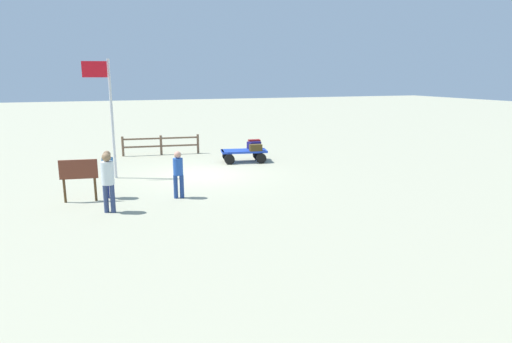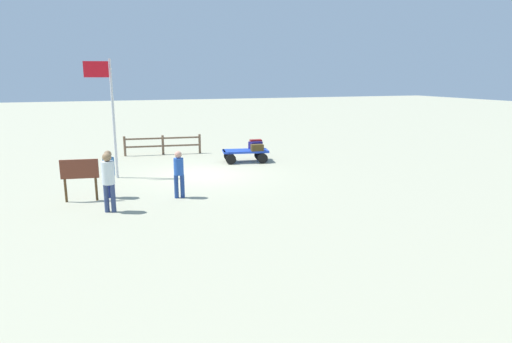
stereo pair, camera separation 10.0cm
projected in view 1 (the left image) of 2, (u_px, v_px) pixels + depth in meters
name	position (u px, v px, depth m)	size (l,w,h in m)	color
ground_plane	(203.00, 174.00, 18.08)	(120.00, 120.00, 0.00)	#A9A78A
luggage_cart	(243.00, 153.00, 20.60)	(2.25, 1.40, 0.57)	#1C3EBA
suitcase_dark	(254.00, 145.00, 20.98)	(0.65, 0.49, 0.33)	#1B1656
suitcase_grey	(254.00, 144.00, 21.20)	(0.58, 0.37, 0.40)	maroon
suitcase_navy	(256.00, 148.00, 20.34)	(0.60, 0.40, 0.30)	#463618
worker_lead	(178.00, 171.00, 14.39)	(0.35, 0.35, 1.57)	navy
worker_trailing	(108.00, 177.00, 12.80)	(0.47, 0.47, 1.80)	navy
worker_supervisor	(108.00, 171.00, 14.35)	(0.52, 0.52, 1.60)	navy
flagpole	(108.00, 107.00, 16.82)	(1.01, 0.25, 4.61)	silver
signboard	(79.00, 173.00, 13.95)	(1.17, 0.23, 1.38)	#4C3319
wooden_fence	(161.00, 144.00, 22.49)	(3.88, 0.54, 1.00)	brown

